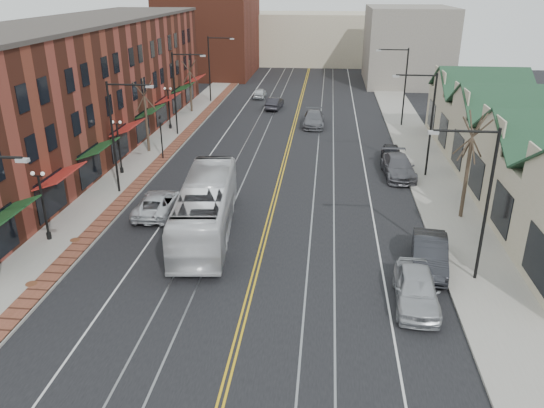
% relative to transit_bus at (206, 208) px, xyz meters
% --- Properties ---
extents(ground, '(160.00, 160.00, 0.00)m').
position_rel_transit_bus_xyz_m(ground, '(3.61, -10.09, -1.70)').
color(ground, black).
rests_on(ground, ground).
extents(sidewalk_left, '(4.00, 120.00, 0.15)m').
position_rel_transit_bus_xyz_m(sidewalk_left, '(-8.39, 9.91, -1.63)').
color(sidewalk_left, gray).
rests_on(sidewalk_left, ground).
extents(sidewalk_right, '(4.00, 120.00, 0.15)m').
position_rel_transit_bus_xyz_m(sidewalk_right, '(15.61, 9.91, -1.63)').
color(sidewalk_right, gray).
rests_on(sidewalk_right, ground).
extents(building_left, '(10.00, 50.00, 11.00)m').
position_rel_transit_bus_xyz_m(building_left, '(-15.39, 16.91, 3.80)').
color(building_left, maroon).
rests_on(building_left, ground).
extents(building_right, '(8.00, 36.00, 4.60)m').
position_rel_transit_bus_xyz_m(building_right, '(21.61, 9.91, 0.60)').
color(building_right, '#B5AB8B').
rests_on(building_right, ground).
extents(backdrop_left, '(14.00, 18.00, 14.00)m').
position_rel_transit_bus_xyz_m(backdrop_left, '(-12.39, 59.91, 5.30)').
color(backdrop_left, maroon).
rests_on(backdrop_left, ground).
extents(backdrop_mid, '(22.00, 14.00, 9.00)m').
position_rel_transit_bus_xyz_m(backdrop_mid, '(3.61, 74.91, 2.80)').
color(backdrop_mid, '#B5AB8B').
rests_on(backdrop_mid, ground).
extents(backdrop_right, '(12.00, 16.00, 11.00)m').
position_rel_transit_bus_xyz_m(backdrop_right, '(18.61, 54.91, 3.80)').
color(backdrop_right, slate).
rests_on(backdrop_right, ground).
extents(streetlight_l_1, '(3.33, 0.25, 8.00)m').
position_rel_transit_bus_xyz_m(streetlight_l_1, '(-7.43, 5.91, 3.32)').
color(streetlight_l_1, black).
rests_on(streetlight_l_1, sidewalk_left).
extents(streetlight_l_2, '(3.33, 0.25, 8.00)m').
position_rel_transit_bus_xyz_m(streetlight_l_2, '(-7.43, 21.91, 3.32)').
color(streetlight_l_2, black).
rests_on(streetlight_l_2, sidewalk_left).
extents(streetlight_l_3, '(3.33, 0.25, 8.00)m').
position_rel_transit_bus_xyz_m(streetlight_l_3, '(-7.43, 37.91, 3.32)').
color(streetlight_l_3, black).
rests_on(streetlight_l_3, sidewalk_left).
extents(streetlight_r_0, '(3.33, 0.25, 8.00)m').
position_rel_transit_bus_xyz_m(streetlight_r_0, '(14.66, -4.09, 3.32)').
color(streetlight_r_0, black).
rests_on(streetlight_r_0, sidewalk_right).
extents(streetlight_r_1, '(3.33, 0.25, 8.00)m').
position_rel_transit_bus_xyz_m(streetlight_r_1, '(14.66, 11.91, 3.32)').
color(streetlight_r_1, black).
rests_on(streetlight_r_1, sidewalk_right).
extents(streetlight_r_2, '(3.33, 0.25, 8.00)m').
position_rel_transit_bus_xyz_m(streetlight_r_2, '(14.66, 27.91, 3.32)').
color(streetlight_r_2, black).
rests_on(streetlight_r_2, sidewalk_right).
extents(lamppost_l_1, '(0.84, 0.28, 4.27)m').
position_rel_transit_bus_xyz_m(lamppost_l_1, '(-9.19, -2.09, 0.50)').
color(lamppost_l_1, black).
rests_on(lamppost_l_1, sidewalk_left).
extents(lamppost_l_2, '(0.84, 0.28, 4.27)m').
position_rel_transit_bus_xyz_m(lamppost_l_2, '(-9.19, 9.91, 0.50)').
color(lamppost_l_2, black).
rests_on(lamppost_l_2, sidewalk_left).
extents(lamppost_l_3, '(0.84, 0.28, 4.27)m').
position_rel_transit_bus_xyz_m(lamppost_l_3, '(-9.19, 23.91, 0.50)').
color(lamppost_l_3, black).
rests_on(lamppost_l_3, sidewalk_left).
extents(tree_left_near, '(1.78, 1.37, 6.48)m').
position_rel_transit_bus_xyz_m(tree_left_near, '(-8.89, 15.91, 1.81)').
color(tree_left_near, '#382B21').
rests_on(tree_left_near, sidewalk_left).
extents(tree_left_far, '(1.66, 1.28, 6.02)m').
position_rel_transit_bus_xyz_m(tree_left_far, '(-8.89, 31.91, 1.57)').
color(tree_left_far, '#382B21').
rests_on(tree_left_far, sidewalk_left).
extents(tree_right_mid, '(1.90, 1.46, 6.93)m').
position_rel_transit_bus_xyz_m(tree_right_mid, '(16.11, 3.91, 2.05)').
color(tree_right_mid, '#382B21').
rests_on(tree_right_mid, sidewalk_right).
extents(manhole_mid, '(0.60, 0.60, 0.02)m').
position_rel_transit_bus_xyz_m(manhole_mid, '(-7.59, -7.09, -1.54)').
color(manhole_mid, '#592D19').
rests_on(manhole_mid, sidewalk_left).
extents(manhole_far, '(0.60, 0.60, 0.02)m').
position_rel_transit_bus_xyz_m(manhole_far, '(-7.59, -2.09, -1.54)').
color(manhole_far, '#592D19').
rests_on(manhole_far, sidewalk_left).
extents(traffic_signal, '(0.18, 0.15, 3.80)m').
position_rel_transit_bus_xyz_m(traffic_signal, '(-6.99, 13.91, 0.65)').
color(traffic_signal, black).
rests_on(traffic_signal, sidewalk_left).
extents(transit_bus, '(4.08, 12.45, 3.40)m').
position_rel_transit_bus_xyz_m(transit_bus, '(0.00, 0.00, 0.00)').
color(transit_bus, white).
rests_on(transit_bus, ground).
extents(parked_suv, '(2.66, 5.40, 1.47)m').
position_rel_transit_bus_xyz_m(parked_suv, '(-3.89, 2.58, -0.97)').
color(parked_suv, silver).
rests_on(parked_suv, ground).
extents(parked_car_a, '(2.27, 5.12, 1.71)m').
position_rel_transit_bus_xyz_m(parked_car_a, '(11.69, -6.65, -0.85)').
color(parked_car_a, '#AEB0B5').
rests_on(parked_car_a, ground).
extents(parked_car_b, '(2.45, 5.31, 1.69)m').
position_rel_transit_bus_xyz_m(parked_car_b, '(12.91, -3.00, -0.86)').
color(parked_car_b, '#222327').
rests_on(parked_car_b, ground).
extents(parked_car_c, '(2.58, 5.75, 1.63)m').
position_rel_transit_bus_xyz_m(parked_car_c, '(12.91, 11.72, -0.88)').
color(parked_car_c, '#58575E').
rests_on(parked_car_c, ground).
extents(parked_car_d, '(2.03, 4.25, 1.40)m').
position_rel_transit_bus_xyz_m(parked_car_d, '(12.70, 15.41, -1.00)').
color(parked_car_d, black).
rests_on(parked_car_d, ground).
extents(distant_car_left, '(1.98, 4.43, 1.41)m').
position_rel_transit_bus_xyz_m(distant_car_left, '(0.72, 34.70, -1.00)').
color(distant_car_left, black).
rests_on(distant_car_left, ground).
extents(distant_car_right, '(2.25, 5.46, 1.58)m').
position_rel_transit_bus_xyz_m(distant_car_right, '(5.70, 26.95, -0.91)').
color(distant_car_right, slate).
rests_on(distant_car_right, ground).
extents(distant_car_far, '(1.59, 3.89, 1.32)m').
position_rel_transit_bus_xyz_m(distant_car_far, '(-1.90, 41.16, -1.04)').
color(distant_car_far, silver).
rests_on(distant_car_far, ground).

